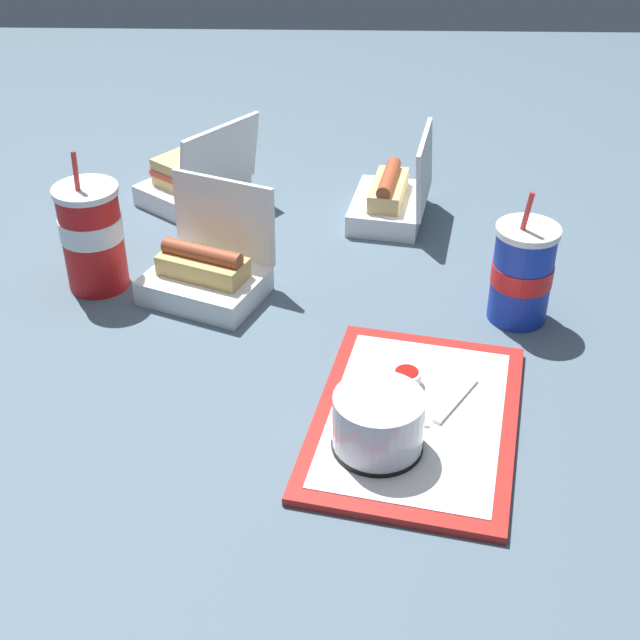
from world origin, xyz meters
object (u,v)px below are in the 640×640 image
soda_cup_back (522,273)px  soda_cup_corner (92,235)px  clamshell_sandwich_center (195,179)px  clamshell_hotdog_corner (207,272)px  plastic_fork (456,400)px  clamshell_hotdog_left (392,198)px  cake_container (378,424)px  food_tray (416,419)px  ketchup_cup (406,378)px

soda_cup_back → soda_cup_corner: soda_cup_corner is taller
clamshell_sandwich_center → clamshell_hotdog_corner: (0.34, 0.07, -0.00)m
plastic_fork → clamshell_hotdog_left: clamshell_hotdog_left is taller
clamshell_sandwich_center → clamshell_hotdog_corner: bearing=11.1°
clamshell_sandwich_center → clamshell_hotdog_corner: clamshell_hotdog_corner is taller
cake_container → soda_cup_corner: soda_cup_corner is taller
clamshell_hotdog_corner → soda_cup_back: (0.05, 0.48, 0.04)m
food_tray → cake_container: size_ratio=3.61×
clamshell_sandwich_center → soda_cup_back: (0.39, 0.55, 0.03)m
clamshell_sandwich_center → soda_cup_corner: soda_cup_corner is taller
cake_container → plastic_fork: size_ratio=1.05×
clamshell_hotdog_corner → soda_cup_corner: size_ratio=0.94×
food_tray → clamshell_hotdog_left: (-0.58, -0.01, 0.03)m
clamshell_sandwich_center → soda_cup_corner: (0.32, -0.11, 0.05)m
food_tray → clamshell_sandwich_center: 0.75m
clamshell_hotdog_left → cake_container: bearing=-3.9°
plastic_fork → soda_cup_corner: size_ratio=0.47×
ketchup_cup → clamshell_sandwich_center: size_ratio=0.16×
clamshell_sandwich_center → food_tray: bearing=30.4°
cake_container → clamshell_hotdog_left: bearing=176.1°
food_tray → clamshell_hotdog_left: bearing=-179.2°
cake_container → clamshell_hotdog_left: 0.65m
plastic_fork → clamshell_hotdog_left: (-0.55, -0.06, 0.03)m
food_tray → ketchup_cup: bearing=-171.1°
ketchup_cup → clamshell_hotdog_corner: 0.39m
clamshell_hotdog_corner → cake_container: bearing=35.2°
cake_container → clamshell_sandwich_center: (-0.71, -0.33, -0.01)m
ketchup_cup → cake_container: bearing=-19.1°
cake_container → clamshell_sandwich_center: 0.78m
food_tray → ketchup_cup: 0.07m
ketchup_cup → soda_cup_back: (-0.19, 0.18, 0.05)m
ketchup_cup → clamshell_hotdog_corner: clamshell_hotdog_corner is taller
food_tray → clamshell_hotdog_corner: size_ratio=1.88×
soda_cup_back → soda_cup_corner: 0.67m
ketchup_cup → food_tray: bearing=8.9°
soda_cup_back → clamshell_hotdog_left: bearing=-151.2°
food_tray → soda_cup_back: soda_cup_back is taller
soda_cup_back → clamshell_sandwich_center: bearing=-125.5°
plastic_fork → soda_cup_corner: soda_cup_corner is taller
clamshell_hotdog_left → clamshell_hotdog_corner: 0.41m
food_tray → clamshell_hotdog_left: size_ratio=2.05×
ketchup_cup → soda_cup_corner: bearing=-119.3°
food_tray → cake_container: bearing=-40.5°
cake_container → clamshell_hotdog_left: (-0.64, 0.04, -0.01)m
clamshell_hotdog_left → clamshell_sandwich_center: 0.38m
ketchup_cup → soda_cup_corner: size_ratio=0.17×
clamshell_hotdog_left → clamshell_sandwich_center: bearing=-100.1°
ketchup_cup → soda_cup_corner: soda_cup_corner is taller
clamshell_hotdog_corner → soda_cup_corner: 0.19m
clamshell_sandwich_center → soda_cup_corner: bearing=-19.9°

